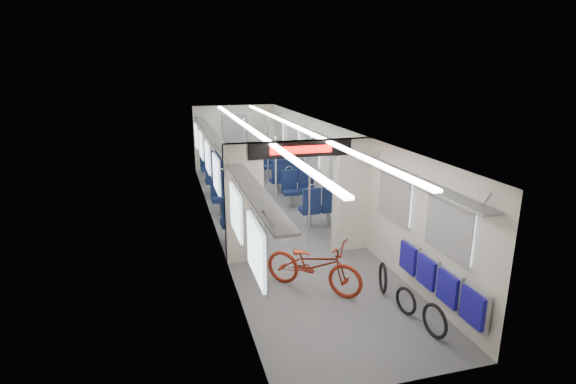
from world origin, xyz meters
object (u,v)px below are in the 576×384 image
(bicycle, at_px, (313,265))
(seat_bay_far_left, at_px, (218,170))
(bike_hoop_b, at_px, (406,302))
(seat_bay_far_right, at_px, (278,167))
(stanchion_far_right, at_px, (268,161))
(bike_hoop_a, at_px, (434,322))
(bike_hoop_c, at_px, (383,279))
(seat_bay_near_right, at_px, (308,195))
(seat_bay_near_left, at_px, (236,202))
(flip_bench, at_px, (439,280))
(stanchion_near_left, at_px, (276,192))
(stanchion_near_right, at_px, (309,192))
(stanchion_far_left, at_px, (245,161))

(bicycle, xyz_separation_m, seat_bay_far_left, (-0.74, 7.10, 0.08))
(bike_hoop_b, height_order, seat_bay_far_right, seat_bay_far_right)
(bike_hoop_b, relative_size, stanchion_far_right, 0.19)
(bike_hoop_a, xyz_separation_m, stanchion_far_right, (-0.75, 6.97, 0.92))
(bike_hoop_c, xyz_separation_m, stanchion_far_right, (-0.66, 5.60, 0.92))
(seat_bay_near_right, height_order, stanchion_far_right, stanchion_far_right)
(bike_hoop_a, xyz_separation_m, seat_bay_near_left, (-1.93, 5.26, 0.35))
(bike_hoop_a, height_order, seat_bay_near_left, seat_bay_near_left)
(flip_bench, xyz_separation_m, stanchion_near_left, (-1.66, 3.36, 0.57))
(seat_bay_near_right, bearing_deg, bike_hoop_c, -90.52)
(stanchion_far_right, bearing_deg, seat_bay_near_right, -64.32)
(seat_bay_near_right, xyz_separation_m, stanchion_near_right, (-0.57, -1.80, 0.62))
(seat_bay_far_left, bearing_deg, stanchion_far_right, -58.07)
(seat_bay_near_right, distance_m, seat_bay_far_left, 3.82)
(bicycle, distance_m, seat_bay_near_right, 3.93)
(bike_hoop_b, distance_m, seat_bay_near_left, 4.98)
(stanchion_far_right, bearing_deg, bicycle, -94.74)
(seat_bay_far_left, relative_size, stanchion_near_right, 0.89)
(flip_bench, distance_m, bike_hoop_b, 0.60)
(seat_bay_far_left, bearing_deg, stanchion_near_left, -82.85)
(stanchion_near_left, bearing_deg, bike_hoop_a, -71.41)
(bike_hoop_b, height_order, seat_bay_near_left, seat_bay_near_left)
(seat_bay_near_right, relative_size, stanchion_far_left, 0.87)
(flip_bench, distance_m, bike_hoop_c, 1.03)
(stanchion_near_right, bearing_deg, flip_bench, -72.88)
(bike_hoop_a, height_order, bike_hoop_c, bike_hoop_c)
(bicycle, height_order, stanchion_far_left, stanchion_far_left)
(seat_bay_far_right, xyz_separation_m, stanchion_near_left, (-1.25, -4.72, 0.58))
(bicycle, bearing_deg, bike_hoop_a, -102.99)
(seat_bay_near_right, bearing_deg, stanchion_near_right, -107.63)
(flip_bench, distance_m, stanchion_near_left, 3.79)
(bike_hoop_b, distance_m, bike_hoop_c, 0.73)
(seat_bay_near_left, distance_m, stanchion_far_left, 2.05)
(bike_hoop_c, relative_size, seat_bay_far_right, 0.23)
(stanchion_near_right, bearing_deg, stanchion_far_left, 102.04)
(seat_bay_near_left, height_order, stanchion_far_left, stanchion_far_left)
(bike_hoop_c, distance_m, seat_bay_near_left, 4.31)
(bike_hoop_c, xyz_separation_m, seat_bay_near_left, (-1.83, 3.88, 0.34))
(seat_bay_near_left, height_order, stanchion_near_right, stanchion_near_right)
(bike_hoop_c, relative_size, stanchion_near_right, 0.23)
(bike_hoop_a, bearing_deg, seat_bay_near_right, 90.58)
(bicycle, distance_m, seat_bay_far_right, 6.93)
(bike_hoop_c, xyz_separation_m, stanchion_near_right, (-0.53, 2.35, 0.92))
(seat_bay_far_left, relative_size, seat_bay_far_right, 0.89)
(bike_hoop_c, xyz_separation_m, seat_bay_near_right, (0.04, 4.15, 0.30))
(bike_hoop_c, bearing_deg, bike_hoop_b, -88.72)
(stanchion_near_left, bearing_deg, seat_bay_near_right, 52.98)
(seat_bay_far_right, bearing_deg, bike_hoop_c, -90.30)
(seat_bay_far_right, height_order, stanchion_near_left, stanchion_near_left)
(bike_hoop_a, relative_size, seat_bay_near_left, 0.22)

